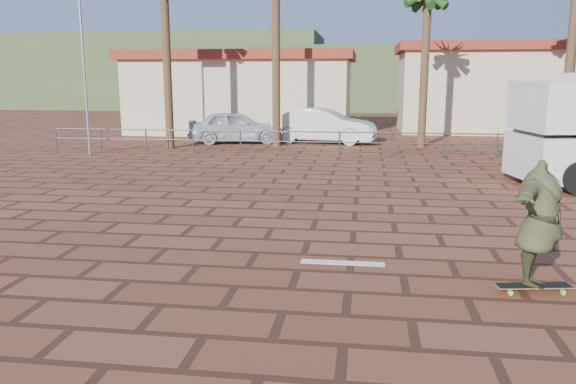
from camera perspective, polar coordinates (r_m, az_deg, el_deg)
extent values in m
plane|color=brown|center=(10.69, 2.07, -5.01)|extent=(120.00, 120.00, 0.00)
cube|color=white|center=(9.50, 5.56, -7.17)|extent=(1.40, 0.22, 0.01)
cylinder|color=#47494F|center=(25.86, -22.48, 4.98)|extent=(0.06, 0.06, 1.00)
cylinder|color=#47494F|center=(24.91, -18.49, 5.05)|extent=(0.06, 0.06, 1.00)
cylinder|color=#47494F|center=(24.10, -14.21, 5.09)|extent=(0.06, 0.06, 1.00)
cylinder|color=#47494F|center=(23.42, -9.65, 5.10)|extent=(0.06, 0.06, 1.00)
cylinder|color=#47494F|center=(22.90, -4.85, 5.08)|extent=(0.06, 0.06, 1.00)
cylinder|color=#47494F|center=(22.55, 0.13, 5.02)|extent=(0.06, 0.06, 1.00)
cylinder|color=#47494F|center=(22.37, 5.24, 4.92)|extent=(0.06, 0.06, 1.00)
cylinder|color=#47494F|center=(22.36, 10.38, 4.78)|extent=(0.06, 0.06, 1.00)
cylinder|color=#47494F|center=(22.54, 15.48, 4.60)|extent=(0.06, 0.06, 1.00)
cylinder|color=#47494F|center=(22.89, 20.46, 4.40)|extent=(0.06, 0.06, 1.00)
cylinder|color=#47494F|center=(23.41, 25.25, 4.17)|extent=(0.06, 0.06, 1.00)
cylinder|color=#47494F|center=(22.32, 5.26, 6.07)|extent=(24.00, 0.05, 0.05)
cylinder|color=#47494F|center=(22.36, 5.24, 5.05)|extent=(24.00, 0.05, 0.05)
cylinder|color=gray|center=(23.91, -20.11, 13.11)|extent=(0.10, 0.10, 8.00)
cylinder|color=brown|center=(25.19, -12.17, 12.28)|extent=(0.36, 0.36, 7.00)
cylinder|color=brown|center=(25.54, -1.22, 13.86)|extent=(0.36, 0.36, 8.20)
cylinder|color=brown|center=(25.82, 13.68, 11.64)|extent=(0.36, 0.36, 6.50)
cylinder|color=brown|center=(25.49, 26.77, 12.23)|extent=(0.36, 0.36, 7.80)
cube|color=beige|center=(32.97, -4.48, 9.64)|extent=(12.00, 7.00, 4.00)
cube|color=maroon|center=(32.98, -4.54, 13.55)|extent=(12.60, 7.60, 0.50)
cube|color=beige|center=(34.91, 19.70, 9.52)|extent=(10.00, 6.00, 4.50)
cube|color=maroon|center=(34.95, 19.98, 13.62)|extent=(10.60, 6.60, 0.50)
cube|color=#384C28|center=(60.21, 7.06, 11.35)|extent=(70.00, 18.00, 6.00)
cube|color=#384C28|center=(70.10, -11.54, 12.03)|extent=(35.00, 14.00, 8.00)
cube|color=olive|center=(8.92, 23.69, -8.74)|extent=(1.12, 0.42, 0.02)
cube|color=black|center=(8.92, 23.70, -8.67)|extent=(1.08, 0.39, 0.00)
cube|color=silver|center=(8.78, 21.41, -9.09)|extent=(0.09, 0.19, 0.03)
cube|color=silver|center=(9.10, 25.86, -8.74)|extent=(0.09, 0.19, 0.03)
cylinder|color=#6FF233|center=(8.70, 21.68, -9.52)|extent=(0.07, 0.04, 0.07)
cylinder|color=#6FF233|center=(8.88, 21.12, -9.03)|extent=(0.07, 0.04, 0.07)
cylinder|color=#6FF233|center=(9.02, 26.17, -9.15)|extent=(0.07, 0.04, 0.07)
cylinder|color=#6FF233|center=(9.20, 25.53, -8.69)|extent=(0.07, 0.04, 0.07)
imported|color=#3A3E21|center=(8.66, 24.18, -2.96)|extent=(1.46, 2.30, 1.83)
cube|color=silver|center=(17.47, 25.71, 7.88)|extent=(2.22, 2.78, 1.37)
cube|color=black|center=(17.18, 23.35, 6.32)|extent=(0.39, 1.92, 0.74)
cylinder|color=black|center=(18.76, 23.88, 2.59)|extent=(0.95, 0.47, 0.91)
imported|color=#BBBCC3|center=(27.00, -5.33, 6.61)|extent=(4.81, 2.77, 1.54)
imported|color=silver|center=(26.87, 3.57, 6.73)|extent=(5.20, 2.42, 1.65)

